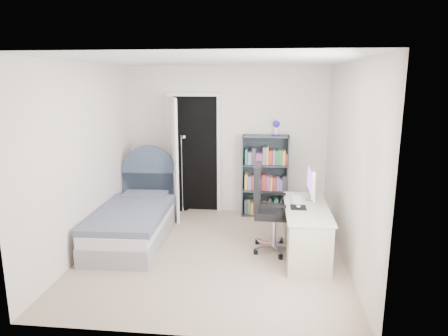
# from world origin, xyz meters

# --- Properties ---
(room_shell) EXTENTS (3.50, 3.70, 2.60)m
(room_shell) POSITION_xyz_m (0.00, 0.00, 1.25)
(room_shell) COLOR gray
(room_shell) RESTS_ON ground
(door) EXTENTS (0.92, 0.79, 2.06)m
(door) POSITION_xyz_m (-0.73, 1.53, 1.03)
(door) COLOR black
(door) RESTS_ON ground
(bed) EXTENTS (1.01, 2.02, 1.23)m
(bed) POSITION_xyz_m (-1.20, 0.41, 0.28)
(bed) COLOR gray
(bed) RESTS_ON ground
(nightstand) EXTENTS (0.41, 0.41, 0.60)m
(nightstand) POSITION_xyz_m (-1.10, 1.59, 0.40)
(nightstand) COLOR tan
(nightstand) RESTS_ON ground
(floor_lamp) EXTENTS (0.19, 0.19, 1.36)m
(floor_lamp) POSITION_xyz_m (-0.74, 1.69, 0.56)
(floor_lamp) COLOR silver
(floor_lamp) RESTS_ON ground
(bookcase) EXTENTS (0.77, 0.33, 1.63)m
(bookcase) POSITION_xyz_m (0.69, 1.63, 0.63)
(bookcase) COLOR #3A464F
(bookcase) RESTS_ON ground
(desk) EXTENTS (0.55, 1.38, 1.13)m
(desk) POSITION_xyz_m (1.22, 0.05, 0.37)
(desk) COLOR beige
(desk) RESTS_ON ground
(office_chair) EXTENTS (0.61, 0.62, 1.19)m
(office_chair) POSITION_xyz_m (0.72, 0.18, 0.65)
(office_chair) COLOR silver
(office_chair) RESTS_ON ground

